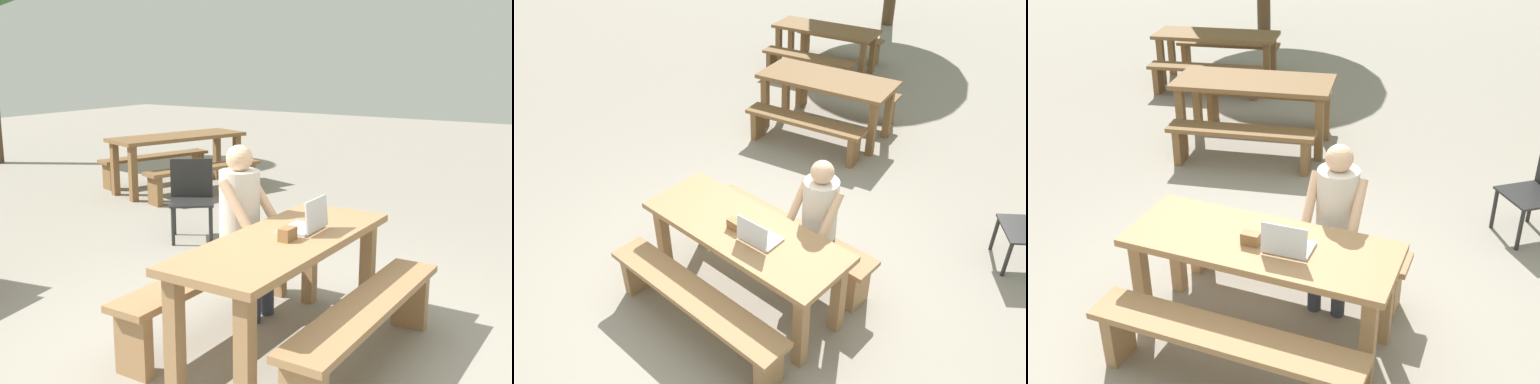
{
  "view_description": "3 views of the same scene",
  "coord_description": "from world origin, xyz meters",
  "views": [
    {
      "loc": [
        -3.23,
        -1.87,
        1.87
      ],
      "look_at": [
        0.06,
        0.25,
        1.01
      ],
      "focal_mm": 43.61,
      "sensor_mm": 36.0,
      "label": 1
    },
    {
      "loc": [
        2.37,
        -2.33,
        3.33
      ],
      "look_at": [
        0.06,
        0.25,
        1.01
      ],
      "focal_mm": 36.63,
      "sensor_mm": 36.0,
      "label": 2
    },
    {
      "loc": [
        1.4,
        -3.11,
        2.93
      ],
      "look_at": [
        0.06,
        0.25,
        1.01
      ],
      "focal_mm": 43.87,
      "sensor_mm": 36.0,
      "label": 3
    }
  ],
  "objects": [
    {
      "name": "person_seated",
      "position": [
        0.34,
        0.53,
        0.73
      ],
      "size": [
        0.4,
        0.4,
        1.26
      ],
      "color": "#333847",
      "rests_on": "ground"
    },
    {
      "name": "laptop",
      "position": [
        0.2,
        -0.05,
        0.81
      ],
      "size": [
        0.3,
        0.24,
        0.22
      ],
      "rotation": [
        0.0,
        0.0,
        3.17
      ],
      "color": "silver",
      "rests_on": "picnic_table_front"
    },
    {
      "name": "picnic_table_distant",
      "position": [
        -1.39,
        2.99,
        0.65
      ],
      "size": [
        1.87,
        1.09,
        0.78
      ],
      "rotation": [
        0.0,
        0.0,
        0.19
      ],
      "color": "brown",
      "rests_on": "ground"
    },
    {
      "name": "bench_rear_north",
      "position": [
        -2.98,
        5.54,
        0.31
      ],
      "size": [
        1.62,
        0.62,
        0.42
      ],
      "rotation": [
        0.0,
        0.0,
        0.2
      ],
      "color": "brown",
      "rests_on": "ground"
    },
    {
      "name": "bench_rear_south",
      "position": [
        -2.73,
        4.3,
        0.31
      ],
      "size": [
        1.62,
        0.62,
        0.42
      ],
      "rotation": [
        0.0,
        0.0,
        0.2
      ],
      "color": "brown",
      "rests_on": "ground"
    },
    {
      "name": "picnic_table_rear",
      "position": [
        -2.85,
        4.92,
        0.6
      ],
      "size": [
        1.87,
        1.0,
        0.72
      ],
      "rotation": [
        0.0,
        0.0,
        0.2
      ],
      "color": "brown",
      "rests_on": "ground"
    },
    {
      "name": "picnic_table_front",
      "position": [
        0.0,
        0.0,
        0.63
      ],
      "size": [
        1.79,
        0.67,
        0.76
      ],
      "color": "#9E754C",
      "rests_on": "ground"
    },
    {
      "name": "bench_distant_north",
      "position": [
        -1.5,
        3.6,
        0.33
      ],
      "size": [
        1.61,
        0.59,
        0.44
      ],
      "rotation": [
        0.0,
        0.0,
        0.19
      ],
      "color": "brown",
      "rests_on": "ground"
    },
    {
      "name": "bench_far",
      "position": [
        0.0,
        0.57,
        0.34
      ],
      "size": [
        1.76,
        0.3,
        0.45
      ],
      "color": "#9E754C",
      "rests_on": "ground"
    },
    {
      "name": "plastic_chair",
      "position": [
        1.68,
        2.08,
        0.43
      ],
      "size": [
        0.62,
        0.62,
        0.81
      ],
      "rotation": [
        0.0,
        0.0,
        5.38
      ],
      "color": "#262626",
      "rests_on": "ground"
    },
    {
      "name": "ground_plane",
      "position": [
        0.0,
        0.0,
        0.0
      ],
      "size": [
        30.0,
        30.0,
        0.0
      ],
      "primitive_type": "plane",
      "color": "gray"
    },
    {
      "name": "bench_distant_south",
      "position": [
        -1.27,
        2.38,
        0.33
      ],
      "size": [
        1.61,
        0.59,
        0.44
      ],
      "rotation": [
        0.0,
        0.0,
        0.19
      ],
      "color": "brown",
      "rests_on": "ground"
    },
    {
      "name": "bench_near",
      "position": [
        0.0,
        -0.57,
        0.34
      ],
      "size": [
        1.76,
        0.3,
        0.45
      ],
      "color": "#9E754C",
      "rests_on": "ground"
    },
    {
      "name": "small_pouch",
      "position": [
        -0.05,
        -0.05,
        0.8
      ],
      "size": [
        0.12,
        0.07,
        0.08
      ],
      "color": "olive",
      "rests_on": "picnic_table_front"
    }
  ]
}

